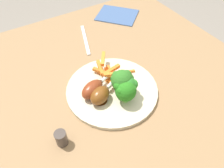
{
  "coord_description": "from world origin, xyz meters",
  "views": [
    {
      "loc": [
        -0.4,
        0.28,
        1.26
      ],
      "look_at": [
        -0.03,
        0.06,
        0.78
      ],
      "focal_mm": 34.59,
      "sensor_mm": 36.0,
      "label": 1
    }
  ],
  "objects": [
    {
      "name": "broccoli_floret_middle",
      "position": [
        -0.08,
        0.04,
        0.81
      ],
      "size": [
        0.06,
        0.06,
        0.08
      ],
      "color": "#7BA54F",
      "rests_on": "dinner_plate"
    },
    {
      "name": "dining_table",
      "position": [
        0.0,
        0.0,
        0.63
      ],
      "size": [
        0.94,
        0.88,
        0.75
      ],
      "color": "#8E6B47",
      "rests_on": "ground_plane"
    },
    {
      "name": "pepper_shaker",
      "position": [
        -0.11,
        0.26,
        0.77
      ],
      "size": [
        0.03,
        0.03,
        0.05
      ],
      "primitive_type": "cylinder",
      "color": "#423833",
      "rests_on": "dining_table"
    },
    {
      "name": "carrot_fries_pile",
      "position": [
        0.02,
        0.04,
        0.78
      ],
      "size": [
        0.15,
        0.12,
        0.04
      ],
      "color": "orange",
      "rests_on": "dinner_plate"
    },
    {
      "name": "chicken_drumstick_near",
      "position": [
        -0.02,
        0.11,
        0.78
      ],
      "size": [
        0.07,
        0.13,
        0.04
      ],
      "color": "#551C0E",
      "rests_on": "dinner_plate"
    },
    {
      "name": "dinner_plate",
      "position": [
        -0.03,
        0.06,
        0.75
      ],
      "size": [
        0.28,
        0.28,
        0.01
      ],
      "primitive_type": "cylinder",
      "color": "beige",
      "rests_on": "dining_table"
    },
    {
      "name": "fork",
      "position": [
        0.25,
        0.01,
        0.75
      ],
      "size": [
        0.18,
        0.07,
        0.0
      ],
      "primitive_type": "cube",
      "rotation": [
        0.0,
        0.0,
        2.81
      ],
      "color": "silver",
      "rests_on": "dining_table"
    },
    {
      "name": "chicken_drumstick_far",
      "position": [
        -0.05,
        0.11,
        0.78
      ],
      "size": [
        0.08,
        0.12,
        0.04
      ],
      "color": "#4B220B",
      "rests_on": "dinner_plate"
    },
    {
      "name": "broccoli_floret_front",
      "position": [
        -0.09,
        0.05,
        0.81
      ],
      "size": [
        0.06,
        0.06,
        0.07
      ],
      "color": "#75B14C",
      "rests_on": "dinner_plate"
    },
    {
      "name": "ground_plane",
      "position": [
        0.0,
        0.0,
        0.0
      ],
      "size": [
        6.0,
        6.0,
        0.0
      ],
      "primitive_type": "plane",
      "color": "gray"
    },
    {
      "name": "napkin",
      "position": [
        0.34,
        -0.2,
        0.75
      ],
      "size": [
        0.22,
        0.22,
        0.0
      ],
      "primitive_type": "cube",
      "rotation": [
        0.0,
        0.0,
        0.72
      ],
      "color": "#3D5684",
      "rests_on": "dining_table"
    },
    {
      "name": "broccoli_floret_back",
      "position": [
        -0.06,
        0.04,
        0.81
      ],
      "size": [
        0.06,
        0.07,
        0.09
      ],
      "color": "#92B84C",
      "rests_on": "dinner_plate"
    }
  ]
}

